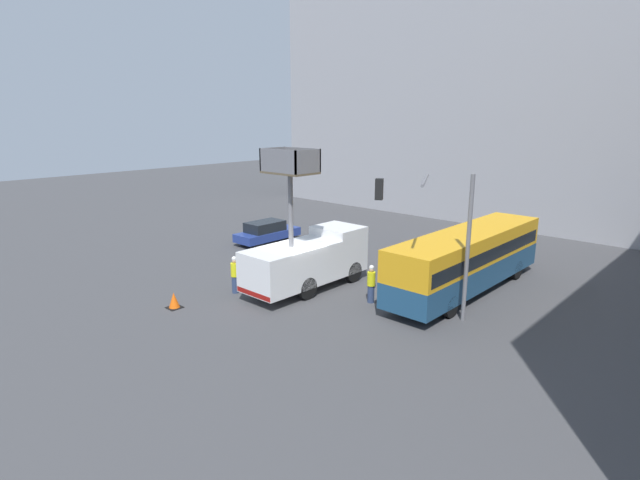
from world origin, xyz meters
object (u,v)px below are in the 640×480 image
(parked_car_curbside, at_px, (267,232))
(traffic_cone_near_truck, at_px, (174,301))
(road_worker_near_truck, at_px, (235,275))
(road_worker_directing, at_px, (371,284))
(utility_truck, at_px, (308,257))
(traffic_light_pole, at_px, (436,221))
(city_bus, at_px, (468,256))

(parked_car_curbside, bearing_deg, traffic_cone_near_truck, -60.99)
(road_worker_near_truck, bearing_deg, road_worker_directing, 25.01)
(road_worker_near_truck, bearing_deg, parked_car_curbside, 123.22)
(road_worker_near_truck, distance_m, road_worker_directing, 6.73)
(utility_truck, height_order, traffic_light_pole, utility_truck)
(traffic_light_pole, bearing_deg, road_worker_near_truck, -155.89)
(traffic_cone_near_truck, bearing_deg, utility_truck, 66.73)
(traffic_cone_near_truck, bearing_deg, traffic_light_pole, 37.54)
(city_bus, distance_m, parked_car_curbside, 14.81)
(utility_truck, relative_size, road_worker_directing, 3.88)
(road_worker_directing, distance_m, traffic_cone_near_truck, 9.11)
(road_worker_near_truck, height_order, traffic_cone_near_truck, road_worker_near_truck)
(utility_truck, xyz_separation_m, parked_car_curbside, (-8.70, 4.84, -0.89))
(road_worker_near_truck, xyz_separation_m, traffic_cone_near_truck, (-0.45, -3.15, -0.60))
(city_bus, height_order, road_worker_directing, city_bus)
(road_worker_directing, relative_size, traffic_cone_near_truck, 2.50)
(utility_truck, distance_m, parked_car_curbside, 10.00)
(utility_truck, xyz_separation_m, city_bus, (6.07, 5.08, 0.15))
(traffic_light_pole, height_order, parked_car_curbside, traffic_light_pole)
(utility_truck, bearing_deg, parked_car_curbside, 150.93)
(traffic_light_pole, relative_size, road_worker_near_truck, 3.33)
(city_bus, xyz_separation_m, road_worker_directing, (-2.52, -4.51, -0.88))
(utility_truck, xyz_separation_m, traffic_cone_near_truck, (-2.63, -6.11, -1.30))
(traffic_light_pole, distance_m, traffic_cone_near_truck, 12.21)
(utility_truck, relative_size, road_worker_near_truck, 3.76)
(traffic_cone_near_truck, bearing_deg, parked_car_curbside, 119.01)
(utility_truck, distance_m, traffic_light_pole, 7.11)
(road_worker_directing, height_order, parked_car_curbside, road_worker_directing)
(road_worker_near_truck, bearing_deg, utility_truck, 47.06)
(utility_truck, distance_m, road_worker_near_truck, 3.75)
(utility_truck, relative_size, traffic_light_pole, 1.13)
(utility_truck, distance_m, traffic_cone_near_truck, 6.78)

